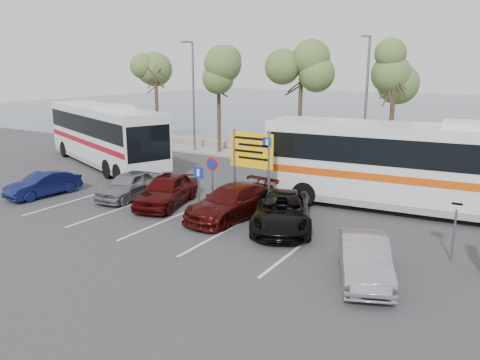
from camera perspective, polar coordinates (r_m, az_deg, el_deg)
The scene contains 24 objects.
ground at distance 19.71m, azimuth -5.85°, elevation -5.28°, with size 120.00×120.00×0.00m, color #303032.
kerb_strip at distance 31.59m, azimuth 9.63°, elevation 1.98°, with size 44.00×2.40×0.15m, color gray.
seawall at distance 33.38m, azimuth 10.93°, elevation 2.95°, with size 48.00×0.80×0.60m, color gray.
sea at distance 75.92m, azimuth 22.85°, elevation 7.83°, with size 140.00×140.00×0.00m, color #3A4A5E.
tree_far_left at distance 38.37m, azimuth -10.31°, elevation 13.41°, with size 3.20×3.20×7.60m.
tree_left at distance 34.70m, azimuth -2.63°, elevation 13.06°, with size 3.20×3.20×7.20m.
tree_mid at distance 31.54m, azimuth 7.51°, elevation 14.08°, with size 3.20×3.20×8.00m.
tree_right at distance 29.60m, azimuth 18.41°, elevation 12.60°, with size 3.20×3.20×7.40m.
street_lamp_left at distance 35.51m, azimuth -5.78°, elevation 10.75°, with size 0.45×1.15×8.01m.
street_lamp_right at distance 29.58m, azimuth 15.10°, elevation 9.78°, with size 0.45×1.15×8.01m.
direction_sign at distance 21.13m, azimuth 1.41°, elevation 2.90°, with size 2.20×0.12×3.60m.
sign_no_stop at distance 21.48m, azimuth -3.40°, elevation 0.73°, with size 0.60×0.08×2.35m.
sign_parking at distance 20.02m, azimuth -5.04°, elevation -0.58°, with size 0.50×0.07×2.25m.
sign_taxi at distance 17.10m, azimuth 24.78°, elevation -4.49°, with size 0.50×0.07×2.20m.
lane_markings at distance 19.68m, azimuth -10.28°, elevation -5.46°, with size 12.02×4.20×0.01m, color silver, non-canonical shape.
coach_bus_left at distance 31.92m, azimuth -16.20°, elevation 5.08°, with size 13.23×7.49×4.10m.
coach_bus_right at distance 22.10m, azimuth 20.64°, elevation 1.18°, with size 13.56×4.00×4.16m.
car_silver_a at distance 23.79m, azimuth -13.35°, elevation -0.59°, with size 1.58×3.91×1.33m, color gray.
car_blue at distance 25.56m, azimuth -22.86°, elevation -0.46°, with size 1.29×3.71×1.22m, color #10184A.
car_maroon at distance 20.13m, azimuth -1.04°, elevation -2.71°, with size 1.97×4.85×1.41m, color #450D0B.
car_red at distance 22.18m, azimuth -8.93°, elevation -1.20°, with size 1.76×4.38×1.49m, color #440A09.
suv_black at distance 19.01m, azimuth 5.09°, elevation -3.77°, with size 2.32×5.02×1.40m, color black.
car_silver_b at distance 15.01m, azimuth 14.92°, elevation -9.22°, with size 1.40×4.02×1.32m, color gray.
pedestrian_near at distance 28.90m, azimuth -14.21°, elevation 2.53°, with size 0.73×0.48×1.99m, color #8DACCE.
Camera 1 is at (11.35, -14.80, 6.39)m, focal length 35.00 mm.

